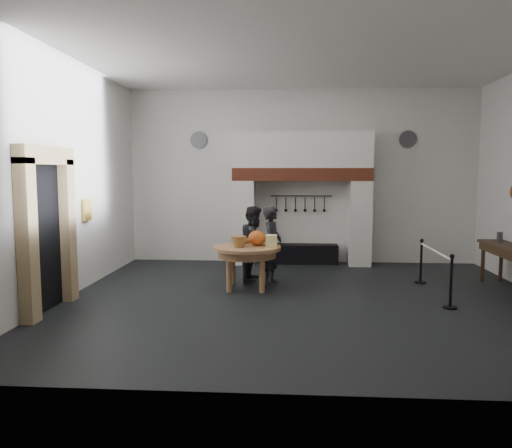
# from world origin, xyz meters

# --- Properties ---
(floor) EXTENTS (9.00, 8.00, 0.02)m
(floor) POSITION_xyz_m (0.00, 0.00, 0.00)
(floor) COLOR black
(floor) RESTS_ON ground
(ceiling) EXTENTS (9.00, 8.00, 0.02)m
(ceiling) POSITION_xyz_m (0.00, 0.00, 4.50)
(ceiling) COLOR silver
(ceiling) RESTS_ON wall_back
(wall_back) EXTENTS (9.00, 0.02, 4.50)m
(wall_back) POSITION_xyz_m (0.00, 4.00, 2.25)
(wall_back) COLOR silver
(wall_back) RESTS_ON floor
(wall_front) EXTENTS (9.00, 0.02, 4.50)m
(wall_front) POSITION_xyz_m (0.00, -4.00, 2.25)
(wall_front) COLOR silver
(wall_front) RESTS_ON floor
(wall_left) EXTENTS (0.02, 8.00, 4.50)m
(wall_left) POSITION_xyz_m (-4.50, 0.00, 2.25)
(wall_left) COLOR silver
(wall_left) RESTS_ON floor
(chimney_pier_left) EXTENTS (0.55, 0.70, 2.15)m
(chimney_pier_left) POSITION_xyz_m (-1.48, 3.65, 1.07)
(chimney_pier_left) COLOR silver
(chimney_pier_left) RESTS_ON floor
(chimney_pier_right) EXTENTS (0.55, 0.70, 2.15)m
(chimney_pier_right) POSITION_xyz_m (1.48, 3.65, 1.07)
(chimney_pier_right) COLOR silver
(chimney_pier_right) RESTS_ON floor
(hearth_brick_band) EXTENTS (3.50, 0.72, 0.32)m
(hearth_brick_band) POSITION_xyz_m (0.00, 3.65, 2.31)
(hearth_brick_band) COLOR #9E442B
(hearth_brick_band) RESTS_ON chimney_pier_left
(chimney_hood) EXTENTS (3.50, 0.70, 0.90)m
(chimney_hood) POSITION_xyz_m (0.00, 3.65, 2.92)
(chimney_hood) COLOR silver
(chimney_hood) RESTS_ON hearth_brick_band
(iron_range) EXTENTS (1.90, 0.45, 0.50)m
(iron_range) POSITION_xyz_m (0.00, 3.72, 0.25)
(iron_range) COLOR black
(iron_range) RESTS_ON floor
(utensil_rail) EXTENTS (1.60, 0.02, 0.02)m
(utensil_rail) POSITION_xyz_m (0.00, 3.92, 1.75)
(utensil_rail) COLOR black
(utensil_rail) RESTS_ON wall_back
(door_recess) EXTENTS (0.04, 1.10, 2.50)m
(door_recess) POSITION_xyz_m (-4.47, -1.00, 1.25)
(door_recess) COLOR black
(door_recess) RESTS_ON floor
(door_jamb_near) EXTENTS (0.22, 0.30, 2.60)m
(door_jamb_near) POSITION_xyz_m (-4.38, -1.70, 1.30)
(door_jamb_near) COLOR tan
(door_jamb_near) RESTS_ON floor
(door_jamb_far) EXTENTS (0.22, 0.30, 2.60)m
(door_jamb_far) POSITION_xyz_m (-4.38, -0.30, 1.30)
(door_jamb_far) COLOR tan
(door_jamb_far) RESTS_ON floor
(door_lintel) EXTENTS (0.22, 1.70, 0.30)m
(door_lintel) POSITION_xyz_m (-4.38, -1.00, 2.65)
(door_lintel) COLOR tan
(door_lintel) RESTS_ON door_jamb_near
(wall_plaque) EXTENTS (0.05, 0.34, 0.44)m
(wall_plaque) POSITION_xyz_m (-4.45, 0.80, 1.60)
(wall_plaque) COLOR gold
(wall_plaque) RESTS_ON wall_left
(work_table) EXTENTS (1.65, 1.65, 0.07)m
(work_table) POSITION_xyz_m (-1.16, 0.83, 0.84)
(work_table) COLOR tan
(work_table) RESTS_ON floor
(pumpkin) EXTENTS (0.36, 0.36, 0.31)m
(pumpkin) POSITION_xyz_m (-0.96, 0.93, 1.03)
(pumpkin) COLOR #D4551D
(pumpkin) RESTS_ON work_table
(cheese_block_big) EXTENTS (0.22, 0.22, 0.24)m
(cheese_block_big) POSITION_xyz_m (-0.66, 0.78, 0.99)
(cheese_block_big) COLOR #FCF097
(cheese_block_big) RESTS_ON work_table
(cheese_block_small) EXTENTS (0.18, 0.18, 0.20)m
(cheese_block_small) POSITION_xyz_m (-0.68, 1.08, 0.97)
(cheese_block_small) COLOR #D0B77C
(cheese_block_small) RESTS_ON work_table
(wicker_basket) EXTENTS (0.38, 0.38, 0.22)m
(wicker_basket) POSITION_xyz_m (-1.31, 0.68, 0.98)
(wicker_basket) COLOR #9F663A
(wicker_basket) RESTS_ON work_table
(bread_loaf) EXTENTS (0.31, 0.18, 0.13)m
(bread_loaf) POSITION_xyz_m (-1.26, 1.18, 0.94)
(bread_loaf) COLOR #946034
(bread_loaf) RESTS_ON work_table
(visitor_near) EXTENTS (0.53, 0.68, 1.66)m
(visitor_near) POSITION_xyz_m (-0.67, 1.28, 0.83)
(visitor_near) COLOR black
(visitor_near) RESTS_ON floor
(visitor_far) EXTENTS (0.72, 0.87, 1.63)m
(visitor_far) POSITION_xyz_m (-1.07, 1.68, 0.82)
(visitor_far) COLOR black
(visitor_far) RESTS_ON floor
(side_table) EXTENTS (0.55, 2.20, 0.06)m
(side_table) POSITION_xyz_m (4.10, 0.94, 0.87)
(side_table) COLOR #3C2715
(side_table) RESTS_ON floor
(pewter_jug) EXTENTS (0.12, 0.12, 0.22)m
(pewter_jug) POSITION_xyz_m (4.10, 1.54, 1.01)
(pewter_jug) COLOR #46474B
(pewter_jug) RESTS_ON side_table
(pewter_plate_back_left) EXTENTS (0.44, 0.03, 0.44)m
(pewter_plate_back_left) POSITION_xyz_m (-2.70, 3.96, 3.20)
(pewter_plate_back_left) COLOR #4C4C51
(pewter_plate_back_left) RESTS_ON wall_back
(pewter_plate_back_right) EXTENTS (0.44, 0.03, 0.44)m
(pewter_plate_back_right) POSITION_xyz_m (2.70, 3.96, 3.20)
(pewter_plate_back_right) COLOR #4C4C51
(pewter_plate_back_right) RESTS_ON wall_back
(barrier_post_near) EXTENTS (0.05, 0.05, 0.90)m
(barrier_post_near) POSITION_xyz_m (2.52, -0.40, 0.45)
(barrier_post_near) COLOR black
(barrier_post_near) RESTS_ON floor
(barrier_post_far) EXTENTS (0.05, 0.05, 0.90)m
(barrier_post_far) POSITION_xyz_m (2.52, 1.60, 0.45)
(barrier_post_far) COLOR black
(barrier_post_far) RESTS_ON floor
(barrier_rope) EXTENTS (0.04, 2.00, 0.04)m
(barrier_rope) POSITION_xyz_m (2.52, 0.60, 0.85)
(barrier_rope) COLOR white
(barrier_rope) RESTS_ON barrier_post_near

